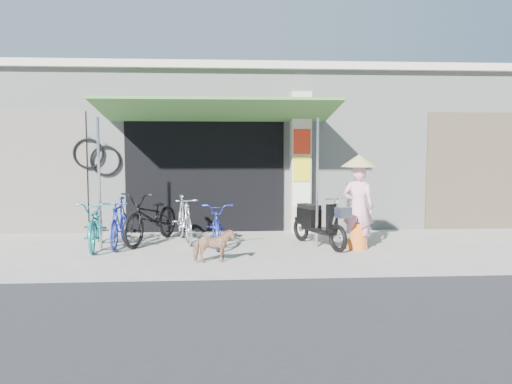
{
  "coord_description": "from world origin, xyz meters",
  "views": [
    {
      "loc": [
        -0.8,
        -8.22,
        1.81
      ],
      "look_at": [
        -0.2,
        1.0,
        1.0
      ],
      "focal_mm": 35.0,
      "sensor_mm": 36.0,
      "label": 1
    }
  ],
  "objects": [
    {
      "name": "ground",
      "position": [
        0.0,
        0.0,
        0.0
      ],
      "size": [
        80.0,
        80.0,
        0.0
      ],
      "primitive_type": "plane",
      "color": "#A29C92",
      "rests_on": "ground"
    },
    {
      "name": "neighbour_left",
      "position": [
        -5.0,
        2.59,
        1.3
      ],
      "size": [
        2.6,
        0.06,
        2.6
      ],
      "primitive_type": "cube",
      "color": "#6B665B",
      "rests_on": "ground"
    },
    {
      "name": "nun",
      "position": [
        1.6,
        0.51,
        0.85
      ],
      "size": [
        0.66,
        0.64,
        1.7
      ],
      "rotation": [
        0.0,
        0.0,
        2.72
      ],
      "color": "#EEA0B8",
      "rests_on": "ground"
    },
    {
      "name": "awning",
      "position": [
        -0.9,
        1.63,
        2.51
      ],
      "size": [
        4.6,
        1.88,
        2.72
      ],
      "color": "#3B6C31",
      "rests_on": "ground"
    },
    {
      "name": "street_dog",
      "position": [
        -0.97,
        -0.42,
        0.27
      ],
      "size": [
        0.68,
        0.4,
        0.54
      ],
      "primitive_type": "imported",
      "rotation": [
        0.0,
        0.0,
        1.75
      ],
      "color": "#936A4E",
      "rests_on": "ground"
    },
    {
      "name": "moped",
      "position": [
        0.93,
        0.84,
        0.43
      ],
      "size": [
        0.83,
        1.59,
        0.95
      ],
      "rotation": [
        0.0,
        0.0,
        0.41
      ],
      "color": "black",
      "rests_on": "ground"
    },
    {
      "name": "bicycle_shop",
      "position": [
        -0.0,
        5.09,
        1.83
      ],
      "size": [
        12.3,
        5.3,
        3.66
      ],
      "color": "#A3A8A0",
      "rests_on": "ground"
    },
    {
      "name": "road_strip",
      "position": [
        0.0,
        -4.5,
        0.01
      ],
      "size": [
        80.0,
        6.0,
        0.01
      ],
      "primitive_type": "cube",
      "color": "#2E2E31",
      "rests_on": "ground"
    },
    {
      "name": "bike_black",
      "position": [
        -2.18,
        1.36,
        0.5
      ],
      "size": [
        1.32,
        2.01,
        1.0
      ],
      "primitive_type": "imported",
      "rotation": [
        0.0,
        0.0,
        -0.38
      ],
      "color": "black",
      "rests_on": "ground"
    },
    {
      "name": "bike_blue",
      "position": [
        -2.72,
        1.01,
        0.45
      ],
      "size": [
        0.43,
        1.5,
        0.9
      ],
      "primitive_type": "imported",
      "rotation": [
        0.0,
        0.0,
        0.01
      ],
      "color": "#2231A0",
      "rests_on": "ground"
    },
    {
      "name": "shop_pillar",
      "position": [
        0.85,
        2.45,
        1.5
      ],
      "size": [
        0.42,
        0.44,
        3.0
      ],
      "color": "beige",
      "rests_on": "ground"
    },
    {
      "name": "bike_navy",
      "position": [
        -0.92,
        0.97,
        0.41
      ],
      "size": [
        0.6,
        1.59,
        0.83
      ],
      "primitive_type": "imported",
      "rotation": [
        0.0,
        0.0,
        0.03
      ],
      "color": "#212A97",
      "rests_on": "ground"
    },
    {
      "name": "bike_silver",
      "position": [
        -1.57,
        1.44,
        0.45
      ],
      "size": [
        0.78,
        1.56,
        0.9
      ],
      "primitive_type": "imported",
      "rotation": [
        0.0,
        0.0,
        0.25
      ],
      "color": "silver",
      "rests_on": "ground"
    },
    {
      "name": "bike_teal",
      "position": [
        -3.11,
        0.89,
        0.44
      ],
      "size": [
        0.79,
        1.72,
        0.87
      ],
      "primitive_type": "imported",
      "rotation": [
        0.0,
        0.0,
        0.13
      ],
      "color": "#1A776F",
      "rests_on": "ground"
    },
    {
      "name": "neighbour_right",
      "position": [
        5.0,
        2.59,
        1.3
      ],
      "size": [
        2.6,
        0.06,
        2.6
      ],
      "primitive_type": "cube",
      "color": "brown",
      "rests_on": "ground"
    }
  ]
}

